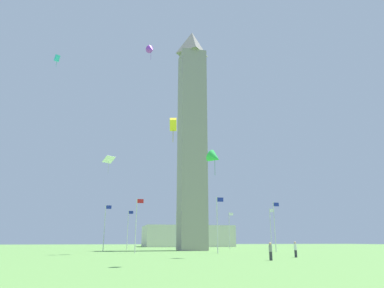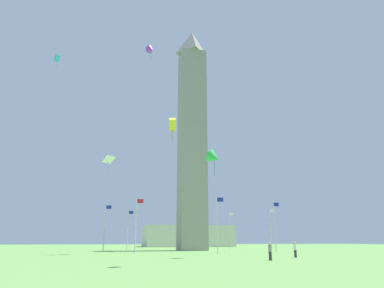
{
  "view_description": "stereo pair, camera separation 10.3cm",
  "coord_description": "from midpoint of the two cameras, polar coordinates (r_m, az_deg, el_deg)",
  "views": [
    {
      "loc": [
        -15.91,
        -67.8,
        1.8
      ],
      "look_at": [
        0.0,
        0.0,
        21.19
      ],
      "focal_mm": 32.6,
      "sensor_mm": 36.0,
      "label": 1
    },
    {
      "loc": [
        -15.81,
        -67.83,
        1.8
      ],
      "look_at": [
        0.0,
        0.0,
        21.19
      ],
      "focal_mm": 32.6,
      "sensor_mm": 36.0,
      "label": 2
    }
  ],
  "objects": [
    {
      "name": "flagpole_s",
      "position": [
        67.87,
        -14.02,
        -12.78
      ],
      "size": [
        1.12,
        0.14,
        8.34
      ],
      "color": "silver",
      "rests_on": "ground"
    },
    {
      "name": "flagpole_ne",
      "position": [
        84.25,
        6.21,
        -13.6
      ],
      "size": [
        1.12,
        0.14,
        8.34
      ],
      "color": "silver",
      "rests_on": "ground"
    },
    {
      "name": "kite_cyan_box",
      "position": [
        62.7,
        -21.18,
        12.94
      ],
      "size": [
        1.05,
        1.14,
        2.27
      ],
      "color": "#33C6D1"
    },
    {
      "name": "kite_green_delta",
      "position": [
        41.03,
        3.75,
        -2.24
      ],
      "size": [
        2.41,
        2.41,
        3.08
      ],
      "color": "green"
    },
    {
      "name": "obelisk_monument",
      "position": [
        73.03,
        0.04,
        1.96
      ],
      "size": [
        5.23,
        5.23,
        47.58
      ],
      "color": "gray",
      "rests_on": "ground"
    },
    {
      "name": "person_gray_shirt",
      "position": [
        35.62,
        12.73,
        -16.76
      ],
      "size": [
        0.32,
        0.32,
        1.67
      ],
      "rotation": [
        0.0,
        0.0,
        1.44
      ],
      "color": "#2D2D38",
      "rests_on": "ground"
    },
    {
      "name": "kite_purple_delta",
      "position": [
        60.03,
        -6.68,
        15.07
      ],
      "size": [
        2.01,
        2.17,
        2.76
      ],
      "color": "purple"
    },
    {
      "name": "flagpole_se",
      "position": [
        79.7,
        -10.38,
        -13.33
      ],
      "size": [
        1.12,
        0.14,
        8.34
      ],
      "color": "silver",
      "rests_on": "ground"
    },
    {
      "name": "flagpole_nw",
      "position": [
        62.59,
        13.43,
        -12.62
      ],
      "size": [
        1.12,
        0.14,
        8.34
      ],
      "color": "silver",
      "rests_on": "ground"
    },
    {
      "name": "ground_plane",
      "position": [
        69.67,
        0.04,
        -17.04
      ],
      "size": [
        260.0,
        260.0,
        0.0
      ],
      "primitive_type": "plane",
      "color": "#609347"
    },
    {
      "name": "person_white_shirt",
      "position": [
        42.59,
        16.59,
        -16.21
      ],
      "size": [
        0.32,
        0.32,
        1.73
      ],
      "rotation": [
        0.0,
        0.0,
        1.61
      ],
      "color": "#2D2D38",
      "rests_on": "ground"
    },
    {
      "name": "flagpole_n",
      "position": [
        75.25,
        12.81,
        -13.09
      ],
      "size": [
        1.12,
        0.14,
        8.34
      ],
      "color": "silver",
      "rests_on": "ground"
    },
    {
      "name": "flagpole_e",
      "position": [
        85.93,
        -2.51,
        -13.71
      ],
      "size": [
        1.12,
        0.14,
        8.34
      ],
      "color": "silver",
      "rests_on": "ground"
    },
    {
      "name": "kite_yellow_box",
      "position": [
        28.78,
        -3.11,
        3.2
      ],
      "size": [
        0.75,
        1.11,
        2.06
      ],
      "color": "yellow"
    },
    {
      "name": "distant_building",
      "position": [
        117.57,
        -0.82,
        -14.85
      ],
      "size": [
        27.71,
        17.34,
        6.51
      ],
      "color": "beige",
      "rests_on": "ground"
    },
    {
      "name": "flagpole_w",
      "position": [
        53.72,
        4.23,
        -12.57
      ],
      "size": [
        1.12,
        0.14,
        8.34
      ],
      "color": "silver",
      "rests_on": "ground"
    },
    {
      "name": "kite_white_diamond",
      "position": [
        53.27,
        -13.41,
        -2.55
      ],
      "size": [
        2.01,
        1.95,
        2.56
      ],
      "color": "white"
    },
    {
      "name": "flagpole_sw",
      "position": [
        56.32,
        -9.05,
        -12.56
      ],
      "size": [
        1.12,
        0.14,
        8.34
      ],
      "color": "silver",
      "rests_on": "ground"
    }
  ]
}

